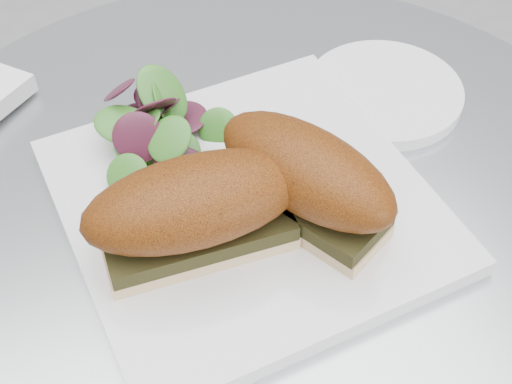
{
  "coord_description": "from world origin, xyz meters",
  "views": [
    {
      "loc": [
        -0.15,
        -0.35,
        1.18
      ],
      "look_at": [
        -0.01,
        -0.01,
        0.77
      ],
      "focal_mm": 50.0,
      "sensor_mm": 36.0,
      "label": 1
    }
  ],
  "objects_px": {
    "saucer": "(384,92)",
    "sandwich_right": "(306,178)",
    "plate": "(246,204)",
    "sandwich_left": "(196,209)"
  },
  "relations": [
    {
      "from": "sandwich_left",
      "to": "saucer",
      "type": "height_order",
      "value": "sandwich_left"
    },
    {
      "from": "sandwich_left",
      "to": "sandwich_right",
      "type": "relative_size",
      "value": 1.0
    },
    {
      "from": "sandwich_right",
      "to": "saucer",
      "type": "bearing_deg",
      "value": 102.41
    },
    {
      "from": "saucer",
      "to": "sandwich_right",
      "type": "bearing_deg",
      "value": -140.68
    },
    {
      "from": "sandwich_left",
      "to": "sandwich_right",
      "type": "bearing_deg",
      "value": 1.67
    },
    {
      "from": "sandwich_right",
      "to": "saucer",
      "type": "distance_m",
      "value": 0.19
    },
    {
      "from": "sandwich_right",
      "to": "saucer",
      "type": "height_order",
      "value": "sandwich_right"
    },
    {
      "from": "plate",
      "to": "sandwich_left",
      "type": "distance_m",
      "value": 0.08
    },
    {
      "from": "plate",
      "to": "saucer",
      "type": "bearing_deg",
      "value": 24.93
    },
    {
      "from": "sandwich_left",
      "to": "saucer",
      "type": "bearing_deg",
      "value": 29.74
    }
  ]
}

